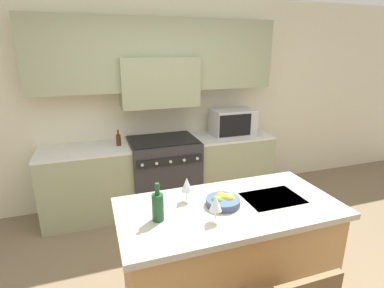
% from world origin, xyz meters
% --- Properties ---
extents(back_cabinetry, '(10.00, 0.46, 2.70)m').
position_xyz_m(back_cabinetry, '(0.00, 2.08, 1.57)').
color(back_cabinetry, beige).
rests_on(back_cabinetry, ground_plane).
extents(back_counter, '(3.00, 0.62, 0.91)m').
position_xyz_m(back_counter, '(-0.00, 1.82, 0.46)').
color(back_counter, gray).
rests_on(back_counter, ground_plane).
extents(range_stove, '(0.87, 0.70, 0.95)m').
position_xyz_m(range_stove, '(0.00, 1.80, 0.47)').
color(range_stove, '#2D2D33').
rests_on(range_stove, ground_plane).
extents(microwave, '(0.58, 0.38, 0.35)m').
position_xyz_m(microwave, '(0.99, 1.82, 1.09)').
color(microwave, '#B7B7BC').
rests_on(microwave, back_counter).
extents(kitchen_island, '(1.64, 0.81, 0.94)m').
position_xyz_m(kitchen_island, '(0.06, -0.02, 0.47)').
color(kitchen_island, '#B7844C').
rests_on(kitchen_island, ground_plane).
extents(wine_bottle, '(0.08, 0.08, 0.27)m').
position_xyz_m(wine_bottle, '(-0.48, -0.04, 1.04)').
color(wine_bottle, '#194723').
rests_on(wine_bottle, kitchen_island).
extents(wine_glass_near, '(0.08, 0.08, 0.19)m').
position_xyz_m(wine_glass_near, '(-0.12, -0.18, 1.07)').
color(wine_glass_near, white).
rests_on(wine_glass_near, kitchen_island).
extents(wine_glass_far, '(0.08, 0.08, 0.19)m').
position_xyz_m(wine_glass_far, '(-0.21, 0.15, 1.07)').
color(wine_glass_far, white).
rests_on(wine_glass_far, kitchen_island).
extents(fruit_bowl, '(0.25, 0.25, 0.09)m').
position_xyz_m(fruit_bowl, '(0.02, 0.01, 0.97)').
color(fruit_bowl, '#384C6B').
rests_on(fruit_bowl, kitchen_island).
extents(oil_bottle_on_counter, '(0.06, 0.06, 0.20)m').
position_xyz_m(oil_bottle_on_counter, '(-0.55, 1.83, 0.98)').
color(oil_bottle_on_counter, '#422314').
rests_on(oil_bottle_on_counter, back_counter).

